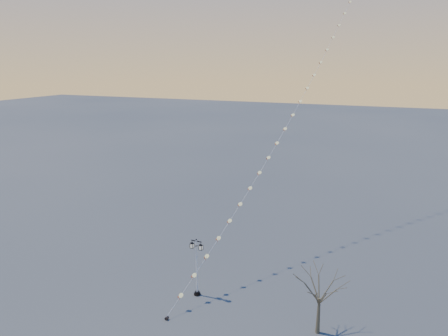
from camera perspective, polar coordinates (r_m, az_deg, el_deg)
The scene contains 4 objects.
ground at distance 32.07m, azimuth -4.76°, elevation -17.81°, with size 300.00×300.00×0.00m, color #454746.
street_lamp at distance 32.44m, azimuth -3.59°, elevation -12.45°, with size 1.12×0.49×4.43m.
bare_tree at distance 28.64m, azimuth 12.42°, elevation -15.19°, with size 2.66×2.66×4.41m.
kite_train at distance 46.78m, azimuth 12.73°, elevation 16.85°, with size 10.43×47.79×39.17m.
Camera 1 is at (12.88, -24.07, 16.83)m, focal length 34.98 mm.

